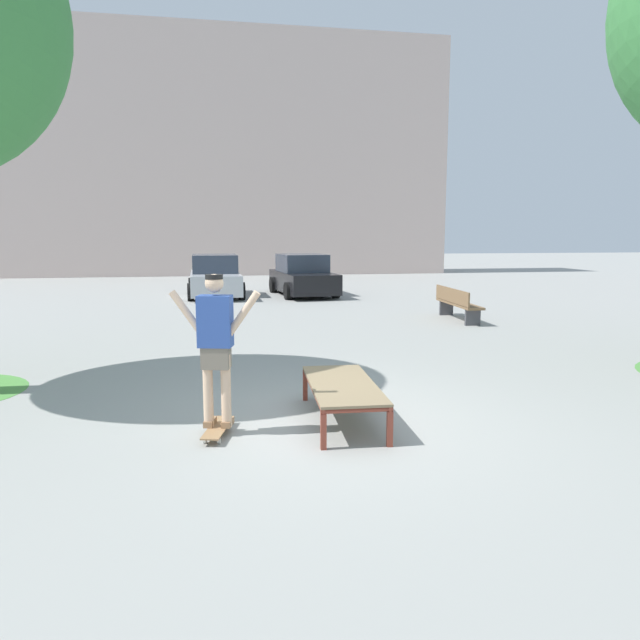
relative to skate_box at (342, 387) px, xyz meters
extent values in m
plane|color=#999993|center=(-0.20, 0.02, -0.41)|extent=(120.00, 120.00, 0.00)
cube|color=beige|center=(-2.41, 27.61, 6.12)|extent=(28.11, 4.00, 13.07)
cube|color=brown|center=(-0.30, 0.94, -0.22)|extent=(0.06, 0.06, 0.38)
cube|color=brown|center=(0.40, 0.90, -0.22)|extent=(0.06, 0.06, 0.38)
cube|color=brown|center=(-0.40, -0.90, -0.22)|extent=(0.06, 0.06, 0.38)
cube|color=brown|center=(0.30, -0.94, -0.22)|extent=(0.06, 0.06, 0.38)
cylinder|color=brown|center=(-0.35, 0.02, -0.01)|extent=(0.15, 1.90, 0.05)
cylinder|color=brown|center=(0.35, -0.02, -0.01)|extent=(0.15, 1.90, 0.05)
cylinder|color=brown|center=(0.05, 0.92, -0.01)|extent=(0.76, 0.09, 0.05)
cylinder|color=brown|center=(-0.05, -0.92, -0.01)|extent=(0.76, 0.09, 0.05)
cube|color=#847051|center=(0.00, 0.00, 0.03)|extent=(0.85, 1.94, 0.03)
cube|color=#9E754C|center=(-1.47, -0.25, -0.33)|extent=(0.38, 0.82, 0.02)
cylinder|color=silver|center=(-1.47, 0.04, -0.39)|extent=(0.04, 0.06, 0.06)
cylinder|color=silver|center=(-1.33, 0.00, -0.39)|extent=(0.04, 0.06, 0.06)
cylinder|color=silver|center=(-1.60, -0.50, -0.39)|extent=(0.04, 0.06, 0.06)
cylinder|color=silver|center=(-1.46, -0.54, -0.39)|extent=(0.04, 0.06, 0.06)
cylinder|color=beige|center=(-1.56, -0.23, 0.09)|extent=(0.11, 0.11, 0.82)
cube|color=#99704C|center=(-1.55, -0.18, -0.29)|extent=(0.15, 0.26, 0.07)
cylinder|color=beige|center=(-1.37, -0.27, 0.09)|extent=(0.11, 0.11, 0.82)
cube|color=#99704C|center=(-1.36, -0.22, -0.29)|extent=(0.15, 0.26, 0.07)
cube|color=#756B5B|center=(-1.47, -0.25, 0.46)|extent=(0.34, 0.27, 0.24)
cube|color=#2D4C99|center=(-1.47, -0.25, 0.86)|extent=(0.40, 0.30, 0.56)
cylinder|color=beige|center=(-1.76, -0.18, 0.94)|extent=(0.41, 0.17, 0.52)
cylinder|color=beige|center=(-1.17, -0.32, 0.94)|extent=(0.41, 0.17, 0.52)
sphere|color=beige|center=(-1.47, -0.25, 1.27)|extent=(0.20, 0.20, 0.20)
cylinder|color=black|center=(-1.47, -0.25, 1.34)|extent=(0.19, 0.19, 0.05)
cube|color=#B7BABF|center=(-1.46, 14.74, 0.10)|extent=(1.81, 4.24, 0.70)
cube|color=#2D3847|center=(-1.46, 14.89, 0.77)|extent=(1.61, 2.14, 0.64)
cylinder|color=black|center=(-0.57, 13.46, -0.11)|extent=(0.24, 0.61, 0.60)
cylinder|color=black|center=(-2.27, 13.42, -0.11)|extent=(0.24, 0.61, 0.60)
cylinder|color=black|center=(-0.64, 16.06, -0.11)|extent=(0.24, 0.61, 0.60)
cylinder|color=black|center=(-2.34, 16.02, -0.11)|extent=(0.24, 0.61, 0.60)
cube|color=black|center=(1.72, 14.62, 0.10)|extent=(2.10, 4.35, 0.70)
cube|color=#2D3847|center=(1.70, 14.77, 0.77)|extent=(1.76, 2.24, 0.64)
cylinder|color=black|center=(2.69, 13.41, -0.11)|extent=(0.28, 0.62, 0.60)
cylinder|color=black|center=(1.00, 13.24, -0.11)|extent=(0.28, 0.62, 0.60)
cylinder|color=black|center=(2.44, 16.00, -0.11)|extent=(0.28, 0.62, 0.60)
cylinder|color=black|center=(0.74, 15.83, -0.11)|extent=(0.28, 0.62, 0.60)
cube|color=brown|center=(4.78, 7.63, 0.02)|extent=(0.57, 2.42, 0.06)
cube|color=brown|center=(4.58, 7.64, 0.24)|extent=(0.17, 2.40, 0.36)
cube|color=#424247|center=(4.83, 8.59, -0.21)|extent=(0.38, 0.10, 0.40)
cube|color=#424247|center=(4.73, 6.68, -0.21)|extent=(0.38, 0.10, 0.40)
camera|label=1|loc=(-1.45, -6.60, 1.78)|focal=32.84mm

